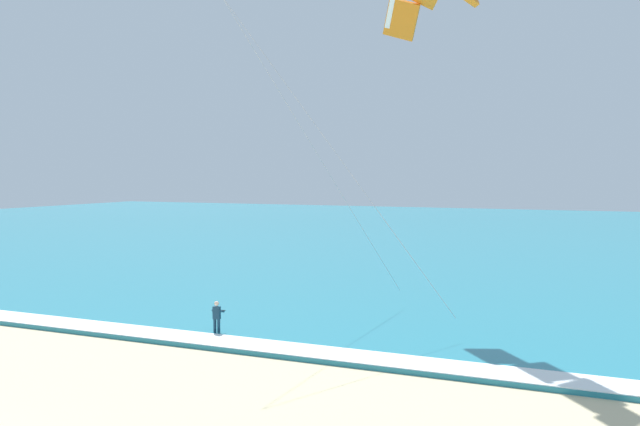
# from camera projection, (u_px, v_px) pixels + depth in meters

# --- Properties ---
(sea) EXTENTS (200.00, 120.00, 0.20)m
(sea) POSITION_uv_depth(u_px,v_px,m) (463.00, 234.00, 85.39)
(sea) COLOR teal
(sea) RESTS_ON ground
(surf_foam) EXTENTS (200.00, 1.95, 0.04)m
(surf_foam) POSITION_uv_depth(u_px,v_px,m) (193.00, 337.00, 31.41)
(surf_foam) COLOR white
(surf_foam) RESTS_ON sea
(surfboard) EXTENTS (0.61, 1.44, 0.09)m
(surfboard) POSITION_uv_depth(u_px,v_px,m) (217.00, 336.00, 32.50)
(surfboard) COLOR #E04C38
(surfboard) RESTS_ON ground
(kitesurfer) EXTENTS (0.56, 0.56, 1.69)m
(kitesurfer) POSITION_uv_depth(u_px,v_px,m) (217.00, 317.00, 32.46)
(kitesurfer) COLOR #143347
(kitesurfer) RESTS_ON ground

